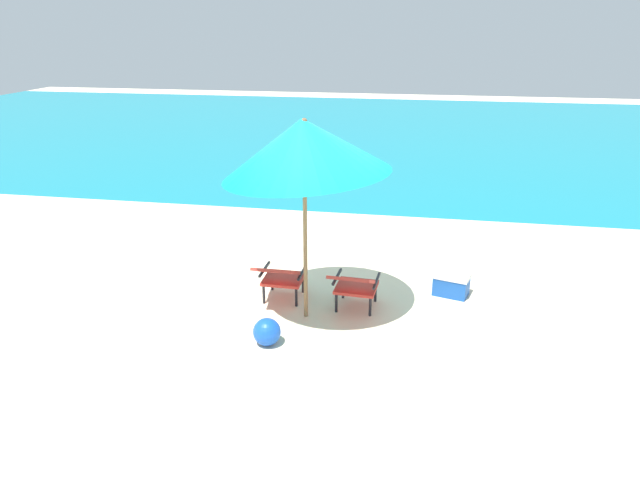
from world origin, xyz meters
TOP-DOWN VIEW (x-y plane):
  - ground_plane at (0.00, 4.00)m, footprint 40.00×40.00m
  - ocean_band at (0.00, 12.89)m, footprint 40.00×18.00m
  - lounge_chair_left at (-0.44, -0.10)m, footprint 0.55×0.88m
  - lounge_chair_right at (0.54, -0.18)m, footprint 0.59×0.91m
  - beach_umbrella_center at (-0.04, -0.39)m, footprint 2.08×2.04m
  - beach_ball at (-0.34, -1.14)m, footprint 0.32×0.32m
  - cooler_box at (1.79, 0.58)m, footprint 0.54×0.44m

SIDE VIEW (x-z plane):
  - ground_plane at x=0.00m, z-range 0.00..0.00m
  - ocean_band at x=0.00m, z-range 0.00..0.01m
  - beach_ball at x=-0.34m, z-range 0.00..0.32m
  - cooler_box at x=1.79m, z-range 0.00..0.32m
  - lounge_chair_left at x=-0.44m, z-range 0.06..0.75m
  - lounge_chair_right at x=0.54m, z-range 0.06..0.75m
  - beach_umbrella_center at x=-0.04m, z-range 0.88..3.46m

